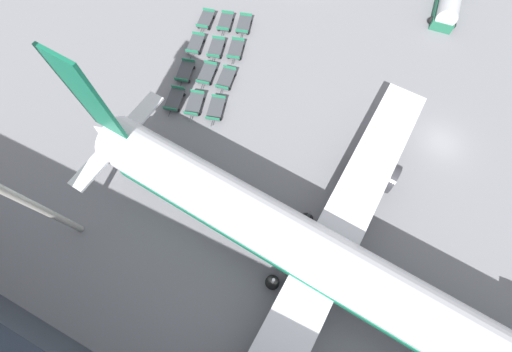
% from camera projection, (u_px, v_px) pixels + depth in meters
% --- Properties ---
extents(ground_plane, '(500.00, 500.00, 0.00)m').
position_uv_depth(ground_plane, '(442.00, 142.00, 31.27)').
color(ground_plane, gray).
extents(airplane, '(37.71, 48.55, 13.77)m').
position_uv_depth(airplane, '(339.00, 268.00, 22.97)').
color(airplane, white).
rests_on(airplane, ground_plane).
extents(fuel_tanker_primary, '(8.74, 3.72, 3.05)m').
position_uv_depth(fuel_tanker_primary, '(449.00, 3.00, 37.66)').
color(fuel_tanker_primary, '#2D8C5B').
rests_on(fuel_tanker_primary, ground_plane).
extents(baggage_dolly_row_near_col_a, '(3.66, 2.06, 0.92)m').
position_uv_depth(baggage_dolly_row_near_col_a, '(206.00, 20.00, 37.59)').
color(baggage_dolly_row_near_col_a, '#424449').
rests_on(baggage_dolly_row_near_col_a, ground_plane).
extents(baggage_dolly_row_near_col_b, '(3.66, 2.15, 0.92)m').
position_uv_depth(baggage_dolly_row_near_col_b, '(196.00, 44.00, 35.99)').
color(baggage_dolly_row_near_col_b, '#424449').
rests_on(baggage_dolly_row_near_col_b, ground_plane).
extents(baggage_dolly_row_near_col_c, '(3.66, 2.17, 0.92)m').
position_uv_depth(baggage_dolly_row_near_col_c, '(185.00, 72.00, 34.34)').
color(baggage_dolly_row_near_col_c, '#424449').
rests_on(baggage_dolly_row_near_col_c, ground_plane).
extents(baggage_dolly_row_near_col_d, '(3.66, 2.15, 0.92)m').
position_uv_depth(baggage_dolly_row_near_col_d, '(175.00, 100.00, 32.80)').
color(baggage_dolly_row_near_col_d, '#424449').
rests_on(baggage_dolly_row_near_col_d, ground_plane).
extents(baggage_dolly_row_mid_a_col_a, '(3.65, 2.21, 0.92)m').
position_uv_depth(baggage_dolly_row_mid_a_col_a, '(225.00, 22.00, 37.43)').
color(baggage_dolly_row_mid_a_col_a, '#424449').
rests_on(baggage_dolly_row_mid_a_col_a, ground_plane).
extents(baggage_dolly_row_mid_a_col_b, '(3.65, 2.19, 0.92)m').
position_uv_depth(baggage_dolly_row_mid_a_col_b, '(216.00, 48.00, 35.72)').
color(baggage_dolly_row_mid_a_col_b, '#424449').
rests_on(baggage_dolly_row_mid_a_col_b, ground_plane).
extents(baggage_dolly_row_mid_a_col_c, '(3.66, 2.02, 0.92)m').
position_uv_depth(baggage_dolly_row_mid_a_col_c, '(207.00, 74.00, 34.20)').
color(baggage_dolly_row_mid_a_col_c, '#424449').
rests_on(baggage_dolly_row_mid_a_col_c, ground_plane).
extents(baggage_dolly_row_mid_a_col_d, '(3.65, 2.21, 0.92)m').
position_uv_depth(baggage_dolly_row_mid_a_col_d, '(195.00, 104.00, 32.57)').
color(baggage_dolly_row_mid_a_col_d, '#424449').
rests_on(baggage_dolly_row_mid_a_col_d, ground_plane).
extents(baggage_dolly_row_mid_b_col_a, '(3.65, 2.23, 0.92)m').
position_uv_depth(baggage_dolly_row_mid_b_col_a, '(244.00, 25.00, 37.27)').
color(baggage_dolly_row_mid_b_col_a, '#424449').
rests_on(baggage_dolly_row_mid_b_col_a, ground_plane).
extents(baggage_dolly_row_mid_b_col_b, '(3.65, 2.19, 0.92)m').
position_uv_depth(baggage_dolly_row_mid_b_col_b, '(236.00, 50.00, 35.65)').
color(baggage_dolly_row_mid_b_col_b, '#424449').
rests_on(baggage_dolly_row_mid_b_col_b, ground_plane).
extents(baggage_dolly_row_mid_b_col_c, '(3.66, 1.96, 0.92)m').
position_uv_depth(baggage_dolly_row_mid_b_col_c, '(226.00, 79.00, 33.93)').
color(baggage_dolly_row_mid_b_col_c, '#424449').
rests_on(baggage_dolly_row_mid_b_col_c, ground_plane).
extents(baggage_dolly_row_mid_b_col_d, '(3.65, 2.20, 0.92)m').
position_uv_depth(baggage_dolly_row_mid_b_col_d, '(216.00, 109.00, 32.33)').
color(baggage_dolly_row_mid_b_col_d, '#424449').
rests_on(baggage_dolly_row_mid_b_col_d, ground_plane).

